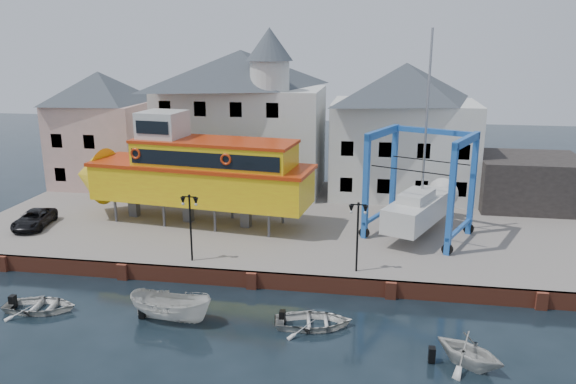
# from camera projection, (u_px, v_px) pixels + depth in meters

# --- Properties ---
(ground) EXTENTS (140.00, 140.00, 0.00)m
(ground) POSITION_uv_depth(u_px,v_px,m) (252.00, 288.00, 32.86)
(ground) COLOR black
(ground) RESTS_ON ground
(hardstanding) EXTENTS (44.00, 22.00, 1.00)m
(hardstanding) POSITION_uv_depth(u_px,v_px,m) (284.00, 222.00, 43.19)
(hardstanding) COLOR slate
(hardstanding) RESTS_ON ground
(quay_wall) EXTENTS (44.00, 0.47, 1.00)m
(quay_wall) POSITION_uv_depth(u_px,v_px,m) (252.00, 280.00, 32.82)
(quay_wall) COLOR brown
(quay_wall) RESTS_ON ground
(building_pink) EXTENTS (8.00, 7.00, 10.30)m
(building_pink) POSITION_uv_depth(u_px,v_px,m) (102.00, 129.00, 51.17)
(building_pink) COLOR tan
(building_pink) RESTS_ON hardstanding
(building_white_main) EXTENTS (14.00, 8.30, 14.00)m
(building_white_main) POSITION_uv_depth(u_px,v_px,m) (243.00, 119.00, 49.18)
(building_white_main) COLOR silver
(building_white_main) RESTS_ON hardstanding
(building_white_right) EXTENTS (12.00, 8.00, 11.20)m
(building_white_right) POSITION_uv_depth(u_px,v_px,m) (403.00, 130.00, 47.78)
(building_white_right) COLOR silver
(building_white_right) RESTS_ON hardstanding
(shed_dark) EXTENTS (8.00, 7.00, 4.00)m
(shed_dark) POSITION_uv_depth(u_px,v_px,m) (528.00, 181.00, 45.27)
(shed_dark) COLOR black
(shed_dark) RESTS_ON hardstanding
(lamp_post_left) EXTENTS (1.12, 0.32, 4.20)m
(lamp_post_left) POSITION_uv_depth(u_px,v_px,m) (190.00, 211.00, 33.52)
(lamp_post_left) COLOR black
(lamp_post_left) RESTS_ON hardstanding
(lamp_post_right) EXTENTS (1.12, 0.32, 4.20)m
(lamp_post_right) POSITION_uv_depth(u_px,v_px,m) (358.00, 219.00, 31.96)
(lamp_post_right) COLOR black
(lamp_post_right) RESTS_ON hardstanding
(tour_boat) EXTENTS (19.00, 6.69, 8.10)m
(tour_boat) POSITION_uv_depth(u_px,v_px,m) (187.00, 171.00, 40.72)
(tour_boat) COLOR #59595E
(tour_boat) RESTS_ON hardstanding
(travel_lift) EXTENTS (7.90, 9.30, 13.80)m
(travel_lift) POSITION_uv_depth(u_px,v_px,m) (423.00, 201.00, 38.75)
(travel_lift) COLOR #1F4CAA
(travel_lift) RESTS_ON hardstanding
(van) EXTENTS (2.69, 4.58, 1.20)m
(van) POSITION_uv_depth(u_px,v_px,m) (34.00, 219.00, 40.33)
(van) COLOR black
(van) RESTS_ON hardstanding
(motorboat_a) EXTENTS (4.71, 2.23, 1.75)m
(motorboat_a) POSITION_uv_depth(u_px,v_px,m) (172.00, 321.00, 29.08)
(motorboat_a) COLOR beige
(motorboat_a) RESTS_ON ground
(motorboat_b) EXTENTS (4.37, 3.45, 0.82)m
(motorboat_b) POSITION_uv_depth(u_px,v_px,m) (313.00, 327.00, 28.48)
(motorboat_b) COLOR beige
(motorboat_b) RESTS_ON ground
(motorboat_c) EXTENTS (4.27, 4.19, 1.70)m
(motorboat_c) POSITION_uv_depth(u_px,v_px,m) (468.00, 366.00, 25.08)
(motorboat_c) COLOR beige
(motorboat_c) RESTS_ON ground
(motorboat_d) EXTENTS (4.11, 3.14, 0.80)m
(motorboat_d) POSITION_uv_depth(u_px,v_px,m) (41.00, 311.00, 30.15)
(motorboat_d) COLOR beige
(motorboat_d) RESTS_ON ground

